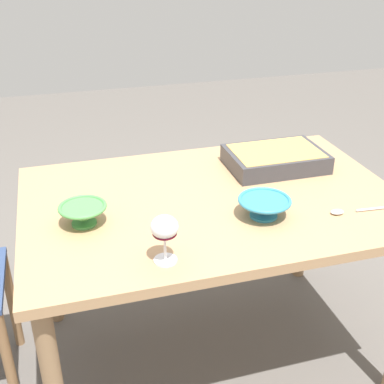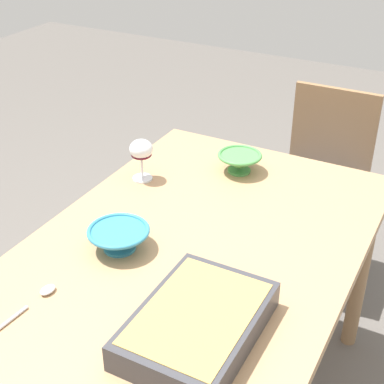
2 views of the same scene
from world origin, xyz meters
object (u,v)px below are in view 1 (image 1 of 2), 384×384
at_px(serving_spoon, 350,211).
at_px(mixing_bowl, 83,213).
at_px(wine_glass, 165,230).
at_px(dining_table, 212,218).
at_px(casserole_dish, 275,158).
at_px(small_bowl, 264,206).

bearing_deg(serving_spoon, mixing_bowl, 168.81).
xyz_separation_m(wine_glass, mixing_bowl, (-0.20, 0.27, -0.06)).
height_order(dining_table, wine_glass, wine_glass).
xyz_separation_m(casserole_dish, mixing_bowl, (-0.76, -0.23, 0.00)).
bearing_deg(wine_glass, small_bowl, 23.01).
bearing_deg(serving_spoon, wine_glass, -171.38).
xyz_separation_m(wine_glass, serving_spoon, (0.64, 0.10, -0.09)).
relative_size(dining_table, serving_spoon, 5.72).
xyz_separation_m(dining_table, serving_spoon, (0.40, -0.23, 0.09)).
distance_m(mixing_bowl, small_bowl, 0.58).
distance_m(dining_table, wine_glass, 0.45).
relative_size(mixing_bowl, serving_spoon, 0.66).
bearing_deg(wine_glass, mixing_bowl, 127.09).
xyz_separation_m(mixing_bowl, serving_spoon, (0.85, -0.17, -0.03)).
height_order(mixing_bowl, small_bowl, mixing_bowl).
relative_size(dining_table, wine_glass, 9.05).
distance_m(casserole_dish, serving_spoon, 0.41).
bearing_deg(serving_spoon, dining_table, 150.19).
height_order(wine_glass, casserole_dish, wine_glass).
bearing_deg(small_bowl, wine_glass, -156.99).
relative_size(casserole_dish, mixing_bowl, 2.43).
bearing_deg(dining_table, serving_spoon, -29.81).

